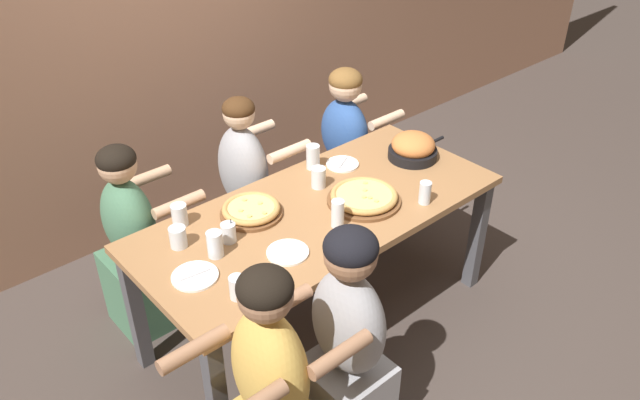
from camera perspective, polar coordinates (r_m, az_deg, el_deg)
ground_plane at (r=3.61m, az=0.00°, el=-10.83°), size 18.00×18.00×0.00m
dining_table at (r=3.18m, az=0.00°, el=-2.08°), size 1.91×0.85×0.76m
pizza_board_main at (r=3.09m, az=-6.31°, el=-0.93°), size 0.31×0.31×0.05m
pizza_board_second at (r=3.18m, az=4.04°, el=0.26°), size 0.38×0.38×0.05m
skillet_bowl at (r=3.58m, az=8.51°, el=4.76°), size 0.41×0.28×0.15m
empty_plate_a at (r=3.50m, az=2.06°, el=3.31°), size 0.18×0.18×0.02m
empty_plate_b at (r=2.84m, az=-2.97°, el=-4.80°), size 0.19×0.19×0.02m
empty_plate_c at (r=2.76m, az=-11.36°, el=-6.85°), size 0.20×0.20×0.02m
cocktail_glass_blue at (r=2.92m, az=-8.36°, el=-3.04°), size 0.07×0.07×0.12m
drinking_glass_a at (r=2.83m, az=-9.57°, el=-4.15°), size 0.07×0.07×0.13m
drinking_glass_b at (r=3.28m, az=-0.14°, el=1.98°), size 0.08×0.08×0.11m
drinking_glass_c at (r=2.97m, az=1.62°, el=-1.34°), size 0.06×0.06×0.14m
drinking_glass_d at (r=3.06m, az=-12.72°, el=-1.35°), size 0.08×0.08×0.11m
drinking_glass_e at (r=2.93m, az=-12.84°, el=-3.40°), size 0.08×0.08×0.10m
drinking_glass_f at (r=2.61m, az=-7.57°, el=-8.04°), size 0.07×0.07×0.10m
drinking_glass_g at (r=3.19m, az=9.56°, el=0.55°), size 0.06×0.06×0.12m
drinking_glass_h at (r=3.45m, az=-0.65°, el=3.88°), size 0.08×0.08×0.14m
diner_far_center at (r=3.69m, az=-6.79°, el=0.26°), size 0.51×0.40×1.15m
diner_far_right at (r=4.11m, az=2.23°, el=4.18°), size 0.51×0.40×1.11m
diner_near_midleft at (r=2.69m, az=2.46°, el=-13.64°), size 0.51×0.40×1.17m
diner_far_left at (r=3.43m, az=-16.57°, el=-4.22°), size 0.51×0.40×1.11m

